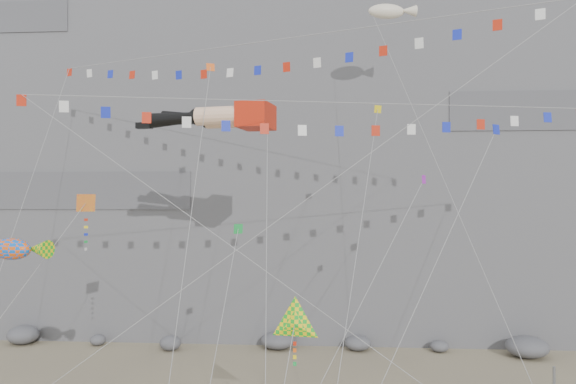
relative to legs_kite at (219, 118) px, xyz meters
name	(u,v)px	position (x,y,z in m)	size (l,w,h in m)	color
cliff	(291,66)	(2.42, 25.72, 9.02)	(80.00, 28.00, 50.00)	slate
talus_boulders	(278,341)	(2.42, 10.72, -15.38)	(60.00, 3.00, 1.20)	#5D5D62
legs_kite	(219,118)	(0.00, 0.00, 0.00)	(9.29, 16.92, 21.71)	red
flag_banner_upper	(272,41)	(2.90, 0.96, 4.64)	(30.26, 16.59, 26.55)	red
flag_banner_lower	(321,102)	(5.84, -2.96, 0.30)	(28.36, 9.64, 20.02)	red
harlequin_kite	(85,204)	(-6.50, -3.07, -4.88)	(6.25, 8.50, 14.32)	red
fish_windsock	(11,249)	(-8.56, -6.48, -6.99)	(5.96, 5.62, 10.83)	#FA540C
delta_kite	(295,324)	(4.86, -9.41, -9.60)	(2.17, 4.86, 8.15)	yellow
blimp_windsock	(387,12)	(10.09, 5.74, 7.72)	(8.06, 14.22, 27.89)	#F4E6C9
small_kite_a	(209,75)	(-0.54, -0.21, 2.41)	(1.11, 12.95, 22.58)	#EB5613
small_kite_b	(421,186)	(10.95, -2.37, -3.98)	(8.25, 10.60, 17.64)	purple
small_kite_c	(238,233)	(1.74, -4.26, -6.30)	(1.09, 9.26, 13.08)	green
small_kite_d	(377,118)	(8.95, 0.46, -0.02)	(3.89, 14.71, 21.98)	yellow
small_kite_e	(493,136)	(14.21, -3.81, -1.57)	(9.00, 8.27, 18.55)	#1525BA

